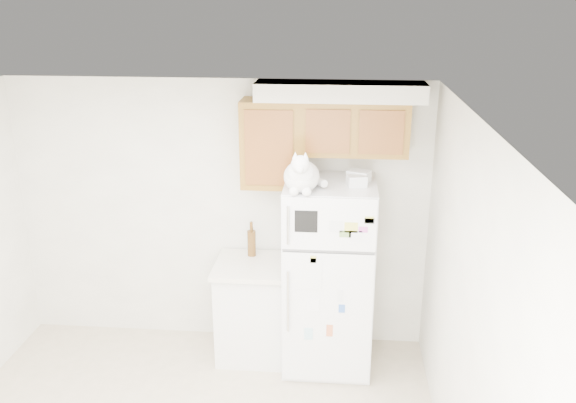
# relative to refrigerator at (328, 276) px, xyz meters

# --- Properties ---
(room_shell) EXTENTS (3.84, 4.04, 2.52)m
(room_shell) POSITION_rel_refrigerator_xyz_m (-0.90, -1.36, 0.82)
(room_shell) COLOR white
(room_shell) RESTS_ON ground_plane
(refrigerator) EXTENTS (0.76, 0.78, 1.70)m
(refrigerator) POSITION_rel_refrigerator_xyz_m (0.00, 0.00, 0.00)
(refrigerator) COLOR white
(refrigerator) RESTS_ON ground_plane
(base_counter) EXTENTS (0.64, 0.64, 0.92)m
(base_counter) POSITION_rel_refrigerator_xyz_m (-0.69, 0.07, -0.39)
(base_counter) COLOR white
(base_counter) RESTS_ON ground_plane
(cat) EXTENTS (0.35, 0.51, 0.36)m
(cat) POSITION_rel_refrigerator_xyz_m (-0.23, -0.24, 0.98)
(cat) COLOR white
(cat) RESTS_ON refrigerator
(storage_box_back) EXTENTS (0.21, 0.18, 0.10)m
(storage_box_back) POSITION_rel_refrigerator_xyz_m (0.23, 0.06, 0.90)
(storage_box_back) COLOR white
(storage_box_back) RESTS_ON refrigerator
(storage_box_front) EXTENTS (0.17, 0.14, 0.09)m
(storage_box_front) POSITION_rel_refrigerator_xyz_m (0.21, -0.06, 0.89)
(storage_box_front) COLOR white
(storage_box_front) RESTS_ON refrigerator
(bottle_green) EXTENTS (0.06, 0.06, 0.27)m
(bottle_green) POSITION_rel_refrigerator_xyz_m (-0.70, 0.25, 0.21)
(bottle_green) COLOR #19381E
(bottle_green) RESTS_ON base_counter
(bottle_amber) EXTENTS (0.08, 0.08, 0.33)m
(bottle_amber) POSITION_rel_refrigerator_xyz_m (-0.71, 0.23, 0.23)
(bottle_amber) COLOR #593814
(bottle_amber) RESTS_ON base_counter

